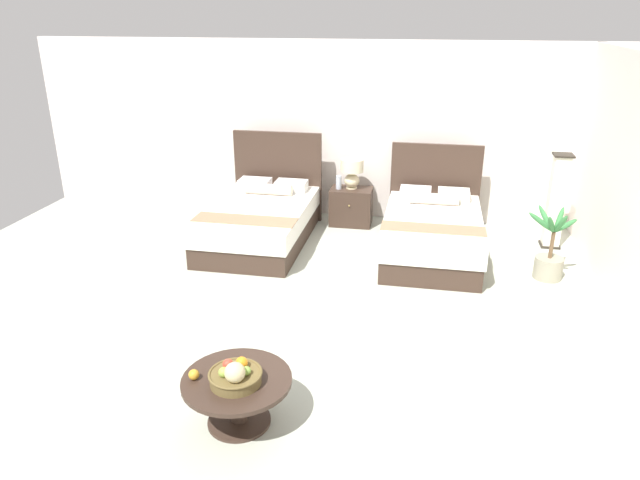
# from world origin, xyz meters

# --- Properties ---
(ground_plane) EXTENTS (9.85, 9.88, 0.02)m
(ground_plane) POSITION_xyz_m (0.00, 0.00, -0.01)
(ground_plane) COLOR #B1B6A5
(wall_back) EXTENTS (9.85, 0.12, 2.56)m
(wall_back) POSITION_xyz_m (0.00, 3.14, 1.28)
(wall_back) COLOR white
(wall_back) RESTS_ON ground
(bed_near_window) EXTENTS (1.31, 2.11, 1.31)m
(bed_near_window) POSITION_xyz_m (-1.14, 1.81, 0.31)
(bed_near_window) COLOR #3A2A21
(bed_near_window) RESTS_ON ground
(bed_near_corner) EXTENTS (1.25, 2.07, 1.22)m
(bed_near_corner) POSITION_xyz_m (1.14, 1.81, 0.30)
(bed_near_corner) COLOR #3A2A21
(bed_near_corner) RESTS_ON ground
(nightstand) EXTENTS (0.60, 0.43, 0.54)m
(nightstand) POSITION_xyz_m (-0.03, 2.68, 0.27)
(nightstand) COLOR #3A2A21
(nightstand) RESTS_ON ground
(table_lamp) EXTENTS (0.33, 0.33, 0.43)m
(table_lamp) POSITION_xyz_m (-0.03, 2.70, 0.80)
(table_lamp) COLOR beige
(table_lamp) RESTS_ON nightstand
(vase) EXTENTS (0.08, 0.08, 0.20)m
(vase) POSITION_xyz_m (-0.21, 2.64, 0.64)
(vase) COLOR #B0B9C8
(vase) RESTS_ON nightstand
(coffee_table) EXTENTS (0.83, 0.83, 0.40)m
(coffee_table) POSITION_xyz_m (-0.28, -1.83, 0.29)
(coffee_table) COLOR #3A2A21
(coffee_table) RESTS_ON ground
(fruit_bowl) EXTENTS (0.40, 0.40, 0.22)m
(fruit_bowl) POSITION_xyz_m (-0.26, -1.89, 0.47)
(fruit_bowl) COLOR brown
(fruit_bowl) RESTS_ON coffee_table
(loose_apple) EXTENTS (0.08, 0.08, 0.08)m
(loose_apple) POSITION_xyz_m (-0.59, -1.89, 0.44)
(loose_apple) COLOR gold
(loose_apple) RESTS_ON coffee_table
(floor_lamp_corner) EXTENTS (0.24, 0.24, 1.25)m
(floor_lamp_corner) POSITION_xyz_m (2.70, 2.33, 0.62)
(floor_lamp_corner) COLOR #2C271F
(floor_lamp_corner) RESTS_ON ground
(potted_palm) EXTENTS (0.57, 0.48, 0.87)m
(potted_palm) POSITION_xyz_m (2.49, 1.29, 0.25)
(potted_palm) COLOR gray
(potted_palm) RESTS_ON ground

